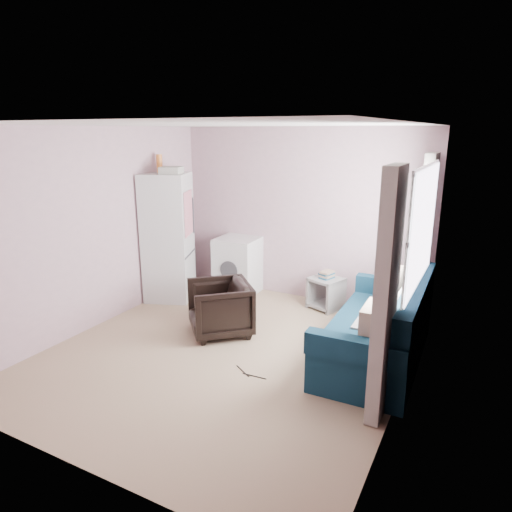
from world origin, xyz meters
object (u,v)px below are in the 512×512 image
at_px(side_table, 326,291).
at_px(fridge, 168,236).
at_px(armchair, 220,305).
at_px(washing_machine, 238,264).
at_px(sofa, 382,332).

bearing_deg(side_table, fridge, -163.34).
bearing_deg(armchair, side_table, 104.73).
relative_size(armchair, side_table, 1.32).
bearing_deg(side_table, washing_machine, 179.48).
distance_m(washing_machine, side_table, 1.45).
bearing_deg(side_table, sofa, -48.75).
xyz_separation_m(fridge, side_table, (2.22, 0.67, -0.69)).
bearing_deg(side_table, armchair, -122.34).
bearing_deg(sofa, side_table, 129.90).
xyz_separation_m(fridge, washing_machine, (0.79, 0.68, -0.49)).
distance_m(fridge, washing_machine, 1.15).
bearing_deg(washing_machine, fridge, -142.25).
distance_m(armchair, washing_machine, 1.52).
height_order(armchair, fridge, fridge).
relative_size(armchair, fridge, 0.35).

